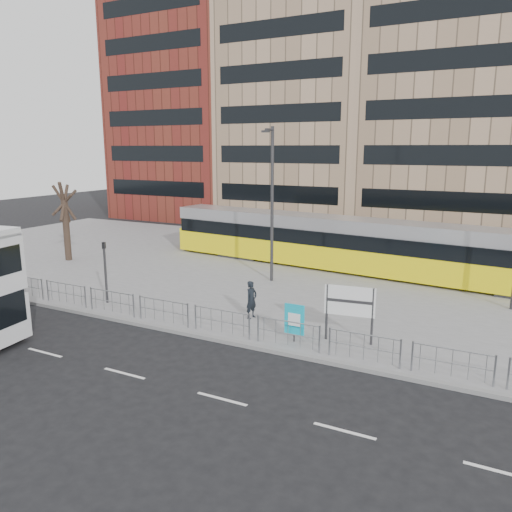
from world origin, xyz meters
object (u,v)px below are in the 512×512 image
at_px(pedestrian, 251,300).
at_px(ad_panel, 294,320).
at_px(tram, 366,246).
at_px(traffic_light_west, 105,264).
at_px(bare_tree, 62,180).
at_px(lamp_post_west, 272,199).
at_px(station_sign, 350,304).

bearing_deg(pedestrian, ad_panel, -108.48).
height_order(tram, traffic_light_west, tram).
relative_size(tram, pedestrian, 16.36).
bearing_deg(bare_tree, lamp_post_west, 5.28).
bearing_deg(bare_tree, ad_panel, -18.67).
distance_m(tram, lamp_post_west, 6.99).
xyz_separation_m(lamp_post_west, bare_tree, (-14.95, -1.38, 0.74)).
distance_m(tram, bare_tree, 20.55).
bearing_deg(ad_panel, traffic_light_west, 176.90).
distance_m(station_sign, bare_tree, 22.82).
height_order(ad_panel, bare_tree, bare_tree).
xyz_separation_m(station_sign, lamp_post_west, (-6.80, 7.09, 3.18)).
xyz_separation_m(tram, pedestrian, (-2.38, -10.78, -0.80)).
height_order(lamp_post_west, bare_tree, lamp_post_west).
height_order(tram, pedestrian, tram).
bearing_deg(tram, bare_tree, -157.19).
bearing_deg(tram, ad_panel, -81.87).
xyz_separation_m(ad_panel, lamp_post_west, (-4.86, 8.07, 3.86)).
bearing_deg(lamp_post_west, station_sign, -46.21).
distance_m(tram, ad_panel, 12.58).
relative_size(tram, bare_tree, 3.73).
relative_size(pedestrian, traffic_light_west, 0.56).
xyz_separation_m(station_sign, traffic_light_west, (-12.34, -0.47, 0.38)).
bearing_deg(traffic_light_west, ad_panel, -25.09).
bearing_deg(traffic_light_west, tram, 28.23).
distance_m(ad_panel, pedestrian, 3.36).
height_order(pedestrian, lamp_post_west, lamp_post_west).
bearing_deg(station_sign, ad_panel, -161.17).
relative_size(station_sign, lamp_post_west, 0.26).
distance_m(tram, station_sign, 11.82).
bearing_deg(pedestrian, lamp_post_west, 30.90).
xyz_separation_m(tram, ad_panel, (0.48, -12.55, -0.75)).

